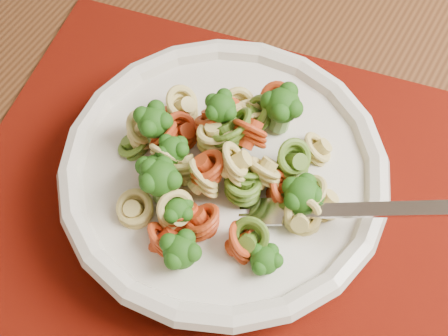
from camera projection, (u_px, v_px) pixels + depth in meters
The scene contains 5 objects.
dining_table at pixel (249, 139), 0.66m from camera, with size 1.36×0.91×0.69m.
placemat at pixel (233, 202), 0.51m from camera, with size 0.44×0.34×0.00m, color #631004.
pasta_bowl at pixel (224, 175), 0.49m from camera, with size 0.26×0.26×0.05m.
pasta_broccoli_heap at pixel (224, 164), 0.48m from camera, with size 0.22×0.22×0.06m, color #DDC36D, non-canonical shape.
fork at pixel (267, 212), 0.46m from camera, with size 0.19×0.02×0.01m, color silver, non-canonical shape.
Camera 1 is at (-0.61, -1.06, 1.15)m, focal length 50.00 mm.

